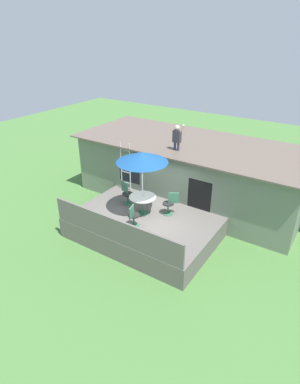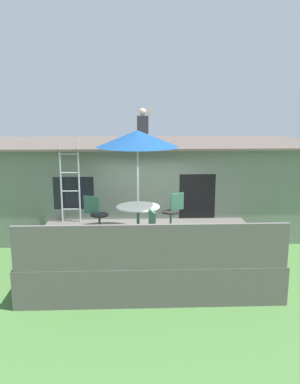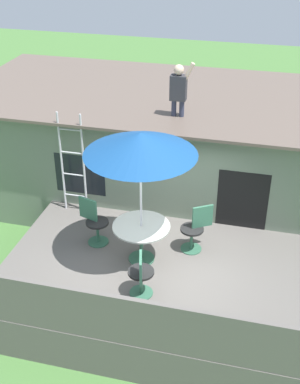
{
  "view_description": "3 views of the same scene",
  "coord_description": "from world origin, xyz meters",
  "px_view_note": "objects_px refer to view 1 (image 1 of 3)",
  "views": [
    {
      "loc": [
        5.92,
        -8.76,
        7.27
      ],
      "look_at": [
        -0.27,
        0.65,
        1.49
      ],
      "focal_mm": 30.0,
      "sensor_mm": 36.0,
      "label": 1
    },
    {
      "loc": [
        -0.33,
        -9.24,
        3.9
      ],
      "look_at": [
        0.09,
        1.11,
        1.67
      ],
      "focal_mm": 37.76,
      "sensor_mm": 36.0,
      "label": 2
    },
    {
      "loc": [
        1.73,
        -7.07,
        6.59
      ],
      "look_at": [
        -0.27,
        0.84,
        1.8
      ],
      "focal_mm": 47.12,
      "sensor_mm": 36.0,
      "label": 3
    }
  ],
  "objects_px": {
    "patio_chair_near": "(133,216)",
    "patio_chair_right": "(170,204)",
    "patio_chair_left": "(127,193)",
    "step_ladder": "(126,167)",
    "patio_table": "(143,200)",
    "patio_umbrella": "(142,157)",
    "person_figure": "(177,136)"
  },
  "relations": [
    {
      "from": "patio_chair_near",
      "to": "patio_chair_right",
      "type": "bearing_deg",
      "value": -37.22
    },
    {
      "from": "patio_chair_left",
      "to": "step_ladder",
      "type": "bearing_deg",
      "value": 145.84
    },
    {
      "from": "patio_table",
      "to": "patio_chair_near",
      "type": "xyz_separation_m",
      "value": [
        0.25,
        -0.97,
        -0.13
      ]
    },
    {
      "from": "patio_chair_near",
      "to": "patio_umbrella",
      "type": "bearing_deg",
      "value": 0.0
    },
    {
      "from": "patio_umbrella",
      "to": "patio_chair_near",
      "type": "xyz_separation_m",
      "value": [
        0.25,
        -0.97,
        -1.89
      ]
    },
    {
      "from": "patio_umbrella",
      "to": "patio_chair_right",
      "type": "relative_size",
      "value": 2.76
    },
    {
      "from": "person_figure",
      "to": "patio_chair_near",
      "type": "distance_m",
      "value": 3.86
    },
    {
      "from": "patio_table",
      "to": "patio_chair_near",
      "type": "bearing_deg",
      "value": -75.41
    },
    {
      "from": "patio_chair_left",
      "to": "patio_chair_near",
      "type": "distance_m",
      "value": 1.82
    },
    {
      "from": "patio_umbrella",
      "to": "step_ladder",
      "type": "distance_m",
      "value": 2.56
    },
    {
      "from": "person_figure",
      "to": "patio_chair_right",
      "type": "xyz_separation_m",
      "value": [
        0.72,
        -1.68,
        -2.12
      ]
    },
    {
      "from": "step_ladder",
      "to": "person_figure",
      "type": "relative_size",
      "value": 1.98
    },
    {
      "from": "patio_table",
      "to": "patio_umbrella",
      "type": "relative_size",
      "value": 0.41
    },
    {
      "from": "patio_chair_near",
      "to": "step_ladder",
      "type": "bearing_deg",
      "value": 27.25
    },
    {
      "from": "patio_umbrella",
      "to": "step_ladder",
      "type": "bearing_deg",
      "value": 143.75
    },
    {
      "from": "step_ladder",
      "to": "patio_chair_right",
      "type": "distance_m",
      "value": 2.87
    },
    {
      "from": "patio_table",
      "to": "patio_umbrella",
      "type": "distance_m",
      "value": 1.76
    },
    {
      "from": "step_ladder",
      "to": "patio_chair_right",
      "type": "relative_size",
      "value": 2.39
    },
    {
      "from": "step_ladder",
      "to": "patio_chair_near",
      "type": "distance_m",
      "value": 3.14
    },
    {
      "from": "person_figure",
      "to": "patio_chair_left",
      "type": "bearing_deg",
      "value": -122.04
    },
    {
      "from": "patio_chair_right",
      "to": "patio_chair_near",
      "type": "relative_size",
      "value": 1.0
    },
    {
      "from": "step_ladder",
      "to": "patio_chair_left",
      "type": "height_order",
      "value": "step_ladder"
    },
    {
      "from": "patio_umbrella",
      "to": "patio_chair_near",
      "type": "bearing_deg",
      "value": -75.41
    },
    {
      "from": "step_ladder",
      "to": "patio_umbrella",
      "type": "bearing_deg",
      "value": -36.25
    },
    {
      "from": "patio_umbrella",
      "to": "patio_chair_left",
      "type": "distance_m",
      "value": 2.17
    },
    {
      "from": "person_figure",
      "to": "patio_table",
      "type": "bearing_deg",
      "value": -94.57
    },
    {
      "from": "patio_chair_right",
      "to": "person_figure",
      "type": "bearing_deg",
      "value": -99.18
    },
    {
      "from": "patio_table",
      "to": "patio_chair_left",
      "type": "distance_m",
      "value": 1.08
    },
    {
      "from": "step_ladder",
      "to": "person_figure",
      "type": "xyz_separation_m",
      "value": [
        1.98,
        0.92,
        1.48
      ]
    },
    {
      "from": "person_figure",
      "to": "patio_chair_near",
      "type": "xyz_separation_m",
      "value": [
        0.07,
        -3.22,
        -2.12
      ]
    },
    {
      "from": "patio_umbrella",
      "to": "patio_chair_left",
      "type": "relative_size",
      "value": 2.76
    },
    {
      "from": "patio_umbrella",
      "to": "step_ladder",
      "type": "xyz_separation_m",
      "value": [
        -1.8,
        1.32,
        -1.25
      ]
    }
  ]
}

